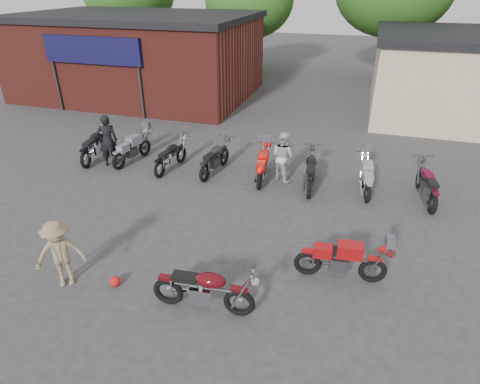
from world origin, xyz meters
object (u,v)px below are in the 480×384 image
(row_bike_5, at_px, (311,169))
(row_bike_6, at_px, (366,175))
(row_bike_2, at_px, (171,155))
(row_bike_7, at_px, (428,182))
(row_bike_3, at_px, (215,157))
(vintage_motorcycle, at_px, (205,287))
(person_tan, at_px, (60,254))
(row_bike_1, at_px, (132,147))
(sportbike, at_px, (343,258))
(helmet, at_px, (115,281))
(row_bike_4, at_px, (263,164))
(row_bike_0, at_px, (95,144))
(person_light, at_px, (283,156))
(person_dark, at_px, (108,141))

(row_bike_5, height_order, row_bike_6, row_bike_5)
(row_bike_2, distance_m, row_bike_7, 8.19)
(row_bike_3, xyz_separation_m, row_bike_6, (4.91, 0.08, -0.03))
(vintage_motorcycle, bearing_deg, row_bike_5, 74.19)
(row_bike_2, relative_size, row_bike_7, 0.92)
(person_tan, xyz_separation_m, row_bike_1, (-2.00, 6.27, -0.23))
(sportbike, height_order, person_tan, person_tan)
(helmet, height_order, row_bike_1, row_bike_1)
(row_bike_4, bearing_deg, row_bike_0, 84.80)
(person_light, xyz_separation_m, row_bike_0, (-6.84, -0.31, -0.22))
(helmet, distance_m, row_bike_1, 6.77)
(row_bike_2, relative_size, row_bike_6, 0.99)
(row_bike_3, height_order, row_bike_4, row_bike_3)
(row_bike_0, relative_size, row_bike_5, 1.00)
(person_dark, relative_size, row_bike_0, 0.88)
(person_dark, height_order, row_bike_5, person_dark)
(vintage_motorcycle, bearing_deg, row_bike_3, 103.81)
(row_bike_0, height_order, row_bike_3, row_bike_0)
(helmet, relative_size, row_bike_1, 0.13)
(person_light, distance_m, row_bike_6, 2.64)
(sportbike, bearing_deg, person_tan, -167.50)
(person_dark, distance_m, row_bike_1, 0.86)
(person_light, distance_m, row_bike_5, 1.00)
(helmet, xyz_separation_m, row_bike_1, (-3.04, 6.03, 0.45))
(helmet, height_order, row_bike_2, row_bike_2)
(row_bike_5, distance_m, row_bike_6, 1.69)
(helmet, xyz_separation_m, row_bike_6, (5.02, 6.11, 0.44))
(person_light, bearing_deg, person_dark, 37.00)
(helmet, bearing_deg, row_bike_6, 50.59)
(sportbike, relative_size, person_dark, 1.05)
(row_bike_2, height_order, row_bike_5, row_bike_5)
(row_bike_0, relative_size, row_bike_4, 1.10)
(row_bike_4, bearing_deg, row_bike_3, 82.05)
(row_bike_0, height_order, row_bike_1, row_bike_0)
(vintage_motorcycle, xyz_separation_m, row_bike_2, (-3.58, 5.92, -0.04))
(row_bike_1, height_order, row_bike_4, row_bike_1)
(row_bike_2, height_order, row_bike_3, row_bike_3)
(row_bike_0, distance_m, row_bike_3, 4.56)
(row_bike_4, bearing_deg, person_dark, 88.13)
(person_tan, bearing_deg, vintage_motorcycle, -31.78)
(row_bike_2, relative_size, row_bike_5, 0.90)
(row_bike_5, bearing_deg, row_bike_3, 81.98)
(vintage_motorcycle, relative_size, row_bike_1, 1.03)
(person_light, xyz_separation_m, row_bike_7, (4.36, -0.12, -0.23))
(row_bike_1, bearing_deg, row_bike_2, -87.02)
(person_light, bearing_deg, person_tan, 93.06)
(sportbike, height_order, row_bike_5, row_bike_5)
(sportbike, xyz_separation_m, row_bike_2, (-6.08, 4.16, -0.01))
(sportbike, relative_size, row_bike_2, 1.02)
(vintage_motorcycle, xyz_separation_m, row_bike_1, (-5.18, 6.11, -0.02))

